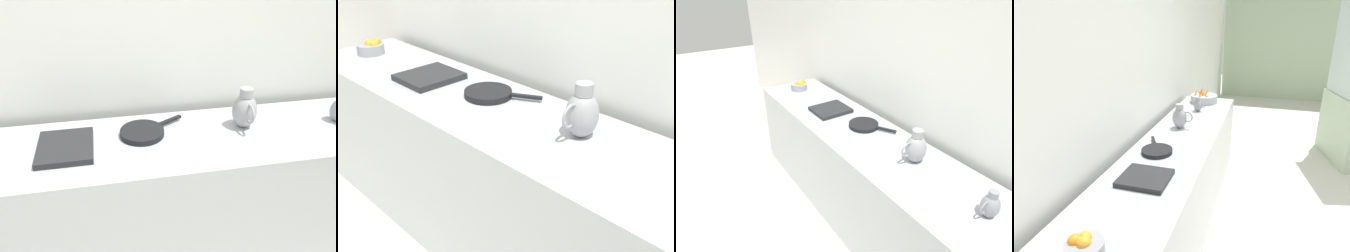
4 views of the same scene
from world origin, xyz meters
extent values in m
plane|color=beige|center=(0.00, 0.00, 0.00)|extent=(16.63, 16.63, 0.00)
cube|color=white|center=(-1.95, 0.34, 1.50)|extent=(0.10, 9.56, 3.00)
cube|color=#ADAFB5|center=(-1.50, -0.16, 0.46)|extent=(0.67, 3.32, 0.91)
cylinder|color=#ADAFB5|center=(-1.54, 1.24, 0.96)|extent=(0.36, 0.36, 0.10)
torus|color=#ADAFB5|center=(-1.54, 1.24, 0.92)|extent=(0.21, 0.21, 0.01)
cone|color=orange|center=(-1.59, 1.30, 1.06)|extent=(0.08, 0.05, 0.16)
cone|color=orange|center=(-1.55, 1.19, 1.04)|extent=(0.05, 0.08, 0.12)
cone|color=orange|center=(-1.64, 1.20, 1.05)|extent=(0.07, 0.06, 0.12)
cone|color=orange|center=(-1.51, 1.23, 1.06)|extent=(0.09, 0.11, 0.16)
cone|color=orange|center=(-1.54, 1.24, 1.05)|extent=(0.03, 0.09, 0.12)
cone|color=orange|center=(-1.58, 1.14, 1.05)|extent=(0.04, 0.06, 0.15)
ellipsoid|color=tan|center=(-1.53, 1.36, 1.01)|extent=(0.05, 0.05, 0.05)
ellipsoid|color=tan|center=(-1.61, 1.32, 1.01)|extent=(0.07, 0.06, 0.05)
ellipsoid|color=#9E7F56|center=(-1.49, 1.16, 1.01)|extent=(0.05, 0.04, 0.04)
ellipsoid|color=#9E7F56|center=(-1.58, 1.23, 1.00)|extent=(0.05, 0.04, 0.04)
ellipsoid|color=tan|center=(-1.57, 1.34, 1.00)|extent=(0.05, 0.04, 0.04)
cylinder|color=gray|center=(-1.52, -1.56, 0.95)|extent=(0.19, 0.19, 0.07)
sphere|color=orange|center=(-1.52, -1.56, 0.98)|extent=(0.07, 0.07, 0.07)
sphere|color=orange|center=(-1.53, -1.53, 0.98)|extent=(0.07, 0.07, 0.07)
sphere|color=orange|center=(-1.57, -1.56, 0.98)|extent=(0.07, 0.07, 0.07)
ellipsoid|color=#939399|center=(-1.58, 0.21, 1.02)|extent=(0.15, 0.15, 0.21)
cylinder|color=#939399|center=(-1.58, 0.21, 1.14)|extent=(0.08, 0.08, 0.06)
torus|color=#939399|center=(-1.49, 0.21, 1.04)|extent=(0.11, 0.01, 0.11)
ellipsoid|color=gray|center=(-1.53, 0.82, 0.98)|extent=(0.10, 0.10, 0.14)
cylinder|color=gray|center=(-1.53, 0.82, 1.07)|extent=(0.05, 0.05, 0.04)
torus|color=gray|center=(-1.47, 0.82, 1.00)|extent=(0.08, 0.01, 0.08)
cube|color=#232326|center=(-1.51, -0.85, 0.93)|extent=(0.34, 0.30, 0.04)
cylinder|color=black|center=(-1.59, -0.41, 0.93)|extent=(0.26, 0.26, 0.03)
cube|color=black|center=(-1.69, -0.23, 0.94)|extent=(0.10, 0.16, 0.02)
camera|label=1|loc=(0.16, -0.60, 1.98)|focal=37.02mm
camera|label=2|loc=(-0.16, 1.17, 1.82)|focal=45.33mm
camera|label=3|loc=(-0.19, 1.38, 2.12)|focal=31.10mm
camera|label=4|loc=(-0.77, -2.47, 1.97)|focal=31.04mm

